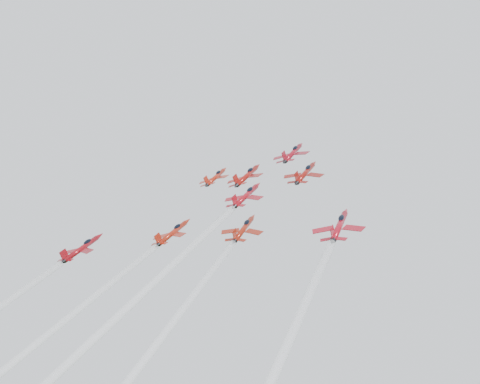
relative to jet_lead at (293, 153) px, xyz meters
The scene contains 7 objects.
jet_lead is the anchor object (origin of this frame).
jet_row2_left 20.73m from the jet_lead, 153.98° to the right, with size 8.95×11.18×8.00m.
jet_row2_center 14.57m from the jet_lead, 126.82° to the right, with size 10.25×12.81×9.16m.
jet_row2_right 18.03m from the jet_lead, 54.49° to the right, with size 9.75×12.19×8.72m.
jet_center 72.54m from the jet_lead, 91.76° to the right, with size 9.74×88.05×60.93m.
jet_rear_left 85.11m from the jet_lead, 99.86° to the right, with size 8.82×79.74×55.19m.
jet_rear_right 84.69m from the jet_lead, 85.38° to the right, with size 8.73×78.90×54.60m.
Camera 1 is at (68.11, -113.39, 124.08)m, focal length 45.00 mm.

